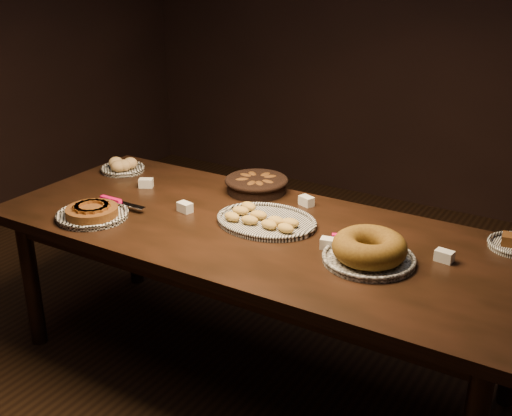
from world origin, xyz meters
The scene contains 8 objects.
ground centered at (0.00, 0.00, 0.00)m, with size 5.00×5.00×0.00m, color black.
buffet_table centered at (0.00, 0.00, 0.68)m, with size 2.40×1.00×0.75m.
apple_tart_plate centered at (-0.70, -0.29, 0.77)m, with size 0.33×0.34×0.06m.
madeleine_platter centered at (0.01, 0.06, 0.77)m, with size 0.46×0.37×0.05m.
bundt_cake_plate centered at (0.55, -0.05, 0.80)m, with size 0.39×0.41×0.11m.
croissant_basket centered at (-0.23, 0.38, 0.80)m, with size 0.37×0.37×0.08m.
bread_roll_plate centered at (-1.02, 0.26, 0.78)m, with size 0.24×0.24×0.08m.
tent_cards centered at (0.02, 0.11, 0.77)m, with size 1.63×0.44×0.04m.
Camera 1 is at (1.34, -2.20, 1.90)m, focal length 45.00 mm.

